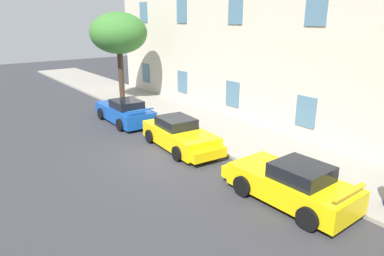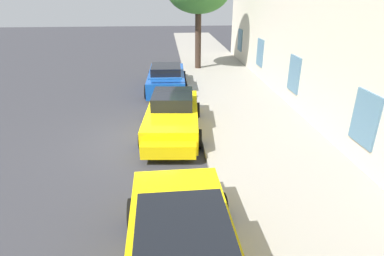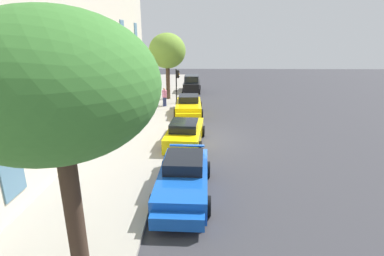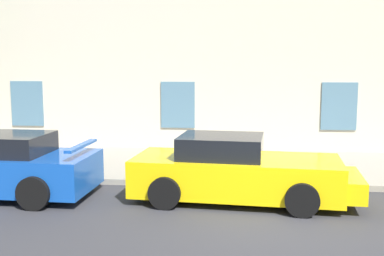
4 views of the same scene
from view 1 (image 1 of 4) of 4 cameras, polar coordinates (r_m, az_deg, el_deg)
ground_plane at (r=15.71m, az=-4.12°, el=-4.67°), size 80.00×80.00×0.00m
sidewalk at (r=18.18m, az=7.15°, el=-1.39°), size 60.00×4.29×0.14m
building_facade at (r=20.19m, az=16.14°, el=15.09°), size 32.01×4.12×10.54m
sportscar_red_lead at (r=21.11m, az=-11.12°, el=2.66°), size 4.97×2.17×1.40m
sportscar_yellow_flank at (r=16.42m, az=-1.72°, el=-1.35°), size 4.90×2.32×1.40m
sportscar_white_middle at (r=12.28m, az=15.39°, el=-8.62°), size 4.63×2.20×1.46m
tree_midblock at (r=25.35m, az=-11.88°, el=14.85°), size 3.92×3.92×6.19m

